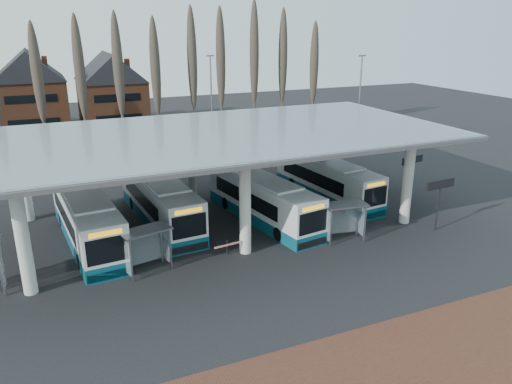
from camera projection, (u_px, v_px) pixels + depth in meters
name	position (u px, v px, depth m)	size (l,w,h in m)	color
ground	(262.00, 270.00, 28.18)	(140.00, 140.00, 0.00)	black
station_canopy	(213.00, 142.00, 33.28)	(32.00, 16.00, 6.34)	silver
poplar_row	(137.00, 66.00, 53.96)	(45.10, 1.10, 14.50)	#473D33
lamp_post_b	(212.00, 104.00, 51.28)	(0.80, 0.16, 10.17)	slate
lamp_post_c	(359.00, 103.00, 51.40)	(0.80, 0.16, 10.17)	slate
bus_0	(86.00, 218.00, 31.41)	(3.46, 11.92, 3.27)	silver
bus_1	(160.00, 201.00, 34.58)	(3.28, 11.68, 3.20)	silver
bus_2	(262.00, 200.00, 34.92)	(4.11, 11.50, 3.13)	silver
bus_3	(326.00, 180.00, 39.49)	(3.49, 11.24, 3.07)	silver
shelter_1	(145.00, 240.00, 27.49)	(2.99, 2.00, 2.55)	gray
shelter_2	(344.00, 213.00, 31.46)	(2.87, 1.71, 2.52)	gray
info_sign_0	(440.00, 188.00, 32.59)	(2.39, 0.32, 3.56)	black
info_sign_1	(412.00, 163.00, 38.93)	(2.27, 0.53, 3.39)	black
barrier	(229.00, 245.00, 29.51)	(1.94, 0.64, 0.97)	black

